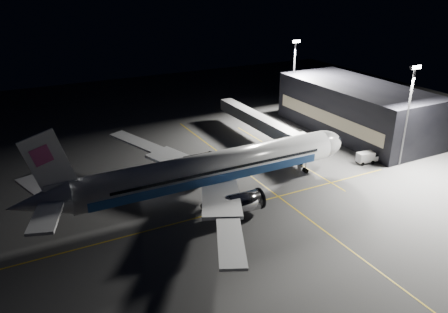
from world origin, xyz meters
name	(u,v)px	position (x,y,z in m)	size (l,w,h in m)	color
ground	(213,195)	(0.00, 0.00, 0.00)	(200.00, 200.00, 0.00)	#4C4C4F
guide_line_main	(260,183)	(10.00, 0.00, 0.01)	(0.25, 80.00, 0.01)	gold
guide_line_cross	(229,209)	(0.00, -6.00, 0.01)	(70.00, 0.25, 0.01)	gold
guide_line_side	(283,154)	(22.00, 10.00, 0.01)	(0.25, 40.00, 0.01)	gold
airliner	(207,170)	(-1.08, 0.00, 5.16)	(61.48, 54.22, 16.64)	silver
terminal	(356,109)	(45.98, 14.00, 6.00)	(18.12, 40.00, 12.00)	black
jet_bridge	(264,124)	(22.00, 18.06, 4.58)	(3.60, 34.40, 6.30)	#B2B2B7
floodlight_mast_north	(294,72)	(40.00, 31.99, 12.37)	(2.40, 0.68, 20.70)	#59595E
floodlight_mast_south	(409,107)	(40.00, -6.01, 12.37)	(2.40, 0.67, 20.70)	#59595E
service_truck	(367,157)	(34.84, -2.05, 1.28)	(4.85, 2.46, 2.39)	silver
baggage_tug	(137,176)	(-10.17, 12.52, 0.77)	(2.58, 2.21, 1.67)	black
safety_cone_a	(210,183)	(1.25, 4.00, 0.31)	(0.41, 0.41, 0.62)	#EA4C09
safety_cone_b	(203,173)	(1.94, 8.64, 0.34)	(0.45, 0.45, 0.68)	#EA4C09
safety_cone_c	(174,191)	(-5.88, 4.00, 0.26)	(0.34, 0.34, 0.51)	#EA4C09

